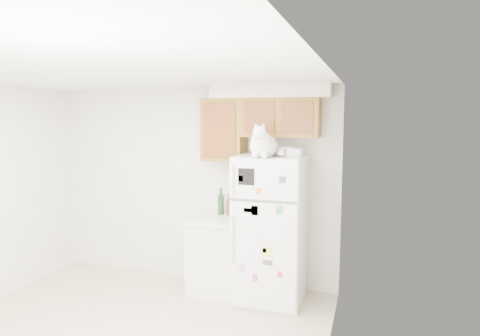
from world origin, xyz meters
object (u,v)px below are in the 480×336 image
at_px(bottle_amber, 229,204).
at_px(refrigerator, 270,229).
at_px(cat, 263,144).
at_px(storage_box_back, 286,151).
at_px(bottle_green, 221,201).
at_px(base_counter, 217,254).
at_px(storage_box_front, 295,152).

bearing_deg(bottle_amber, refrigerator, -21.50).
relative_size(cat, storage_box_back, 2.95).
xyz_separation_m(refrigerator, bottle_green, (-0.69, 0.24, 0.23)).
bearing_deg(bottle_green, base_counter, -89.23).
distance_m(storage_box_front, bottle_green, 1.21).
distance_m(storage_box_back, bottle_green, 1.10).
bearing_deg(storage_box_back, cat, -135.85).
distance_m(refrigerator, base_counter, 0.79).
xyz_separation_m(storage_box_back, bottle_amber, (-0.74, 0.18, -0.69)).
bearing_deg(storage_box_back, bottle_green, 153.84).
bearing_deg(storage_box_back, bottle_amber, 152.71).
xyz_separation_m(cat, storage_box_front, (0.31, 0.19, -0.09)).
bearing_deg(base_counter, bottle_green, 90.77).
distance_m(storage_box_back, storage_box_front, 0.16).
xyz_separation_m(storage_box_front, bottle_green, (-0.97, 0.30, -0.66)).
bearing_deg(cat, bottle_amber, 139.01).
relative_size(base_counter, storage_box_back, 5.11).
bearing_deg(cat, storage_box_front, 31.04).
height_order(refrigerator, base_counter, refrigerator).
bearing_deg(bottle_green, storage_box_front, -17.20).
xyz_separation_m(refrigerator, bottle_amber, (-0.58, 0.23, 0.20)).
xyz_separation_m(refrigerator, cat, (-0.03, -0.25, 0.99)).
bearing_deg(storage_box_front, refrigerator, 176.79).
xyz_separation_m(storage_box_back, storage_box_front, (0.12, -0.11, -0.01)).
relative_size(storage_box_back, storage_box_front, 1.20).
xyz_separation_m(storage_box_front, bottle_amber, (-0.86, 0.29, -0.69)).
distance_m(refrigerator, bottle_amber, 0.66).
height_order(storage_box_back, storage_box_front, storage_box_back).
bearing_deg(base_counter, storage_box_front, -7.96).
xyz_separation_m(cat, storage_box_back, (0.19, 0.29, -0.09)).
distance_m(cat, storage_box_back, 0.36).
distance_m(base_counter, cat, 1.56).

